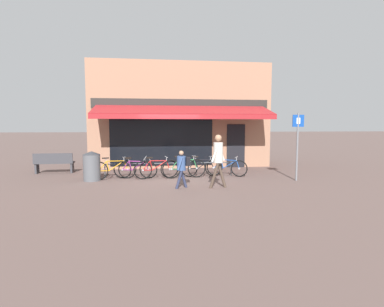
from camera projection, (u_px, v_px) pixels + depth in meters
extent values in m
plane|color=brown|center=(171.00, 177.00, 11.91)|extent=(160.00, 160.00, 0.00)
cube|color=#9E7056|center=(179.00, 116.00, 15.63)|extent=(8.77, 3.00, 5.08)
cube|color=black|center=(162.00, 142.00, 14.13)|extent=(4.82, 0.04, 2.20)
cube|color=black|center=(236.00, 146.00, 14.61)|extent=(0.90, 0.04, 2.10)
cube|color=#282623|center=(182.00, 104.00, 14.08)|extent=(8.33, 0.06, 0.44)
cube|color=maroon|center=(184.00, 110.00, 13.27)|extent=(7.89, 1.77, 0.50)
cube|color=maroon|center=(186.00, 117.00, 12.43)|extent=(7.89, 0.03, 0.20)
cylinder|color=#47494F|center=(170.00, 163.00, 11.88)|extent=(5.12, 0.04, 0.04)
cylinder|color=#47494F|center=(105.00, 171.00, 11.59)|extent=(0.04, 0.04, 0.55)
cylinder|color=#47494F|center=(231.00, 169.00, 12.23)|extent=(0.04, 0.04, 0.55)
torus|color=black|center=(127.00, 169.00, 11.61)|extent=(0.72, 0.32, 0.71)
cylinder|color=#9E9EA3|center=(127.00, 169.00, 11.61)|extent=(0.09, 0.08, 0.08)
torus|color=black|center=(99.00, 171.00, 11.18)|extent=(0.72, 0.32, 0.71)
cylinder|color=#9E9EA3|center=(99.00, 171.00, 11.18)|extent=(0.09, 0.08, 0.08)
cylinder|color=orange|center=(117.00, 166.00, 11.45)|extent=(0.57, 0.24, 0.38)
cylinder|color=orange|center=(115.00, 161.00, 11.43)|extent=(0.65, 0.21, 0.05)
cylinder|color=orange|center=(108.00, 166.00, 11.32)|extent=(0.13, 0.06, 0.37)
cylinder|color=orange|center=(104.00, 171.00, 11.26)|extent=(0.37, 0.14, 0.05)
cylinder|color=orange|center=(103.00, 166.00, 11.24)|extent=(0.31, 0.16, 0.37)
cylinder|color=orange|center=(126.00, 165.00, 11.59)|extent=(0.16, 0.04, 0.34)
cylinder|color=#9E9EA3|center=(106.00, 160.00, 11.30)|extent=(0.06, 0.03, 0.11)
cube|color=black|center=(105.00, 158.00, 11.29)|extent=(0.26, 0.17, 0.06)
cylinder|color=#9E9EA3|center=(124.00, 159.00, 11.57)|extent=(0.04, 0.05, 0.14)
cylinder|color=#9E9EA3|center=(124.00, 157.00, 11.57)|extent=(0.17, 0.51, 0.08)
torus|color=black|center=(148.00, 170.00, 11.55)|extent=(0.71, 0.25, 0.69)
cylinder|color=#9E9EA3|center=(148.00, 170.00, 11.55)|extent=(0.08, 0.08, 0.08)
torus|color=black|center=(122.00, 170.00, 11.57)|extent=(0.71, 0.25, 0.69)
cylinder|color=#9E9EA3|center=(122.00, 170.00, 11.57)|extent=(0.08, 0.08, 0.08)
cylinder|color=#892D7A|center=(138.00, 166.00, 11.52)|extent=(0.56, 0.17, 0.37)
cylinder|color=#892D7A|center=(137.00, 161.00, 11.48)|extent=(0.62, 0.12, 0.05)
cylinder|color=#892D7A|center=(130.00, 166.00, 11.52)|extent=(0.13, 0.09, 0.36)
cylinder|color=#892D7A|center=(127.00, 170.00, 11.57)|extent=(0.36, 0.08, 0.05)
cylinder|color=#892D7A|center=(126.00, 165.00, 11.52)|extent=(0.30, 0.13, 0.36)
cylinder|color=#892D7A|center=(147.00, 166.00, 11.51)|extent=(0.16, 0.07, 0.33)
cylinder|color=#9E9EA3|center=(129.00, 160.00, 11.47)|extent=(0.06, 0.04, 0.11)
cube|color=black|center=(128.00, 158.00, 11.45)|extent=(0.25, 0.14, 0.06)
cylinder|color=#9E9EA3|center=(145.00, 160.00, 11.46)|extent=(0.03, 0.05, 0.14)
cylinder|color=#9E9EA3|center=(145.00, 158.00, 11.44)|extent=(0.10, 0.52, 0.10)
torus|color=black|center=(169.00, 169.00, 11.67)|extent=(0.71, 0.16, 0.71)
cylinder|color=#9E9EA3|center=(169.00, 169.00, 11.67)|extent=(0.08, 0.07, 0.07)
torus|color=black|center=(143.00, 170.00, 11.38)|extent=(0.71, 0.16, 0.71)
cylinder|color=#9E9EA3|center=(143.00, 170.00, 11.38)|extent=(0.08, 0.07, 0.07)
cylinder|color=#B21E1E|center=(159.00, 165.00, 11.54)|extent=(0.57, 0.12, 0.38)
cylinder|color=#B21E1E|center=(158.00, 161.00, 11.51)|extent=(0.63, 0.13, 0.05)
cylinder|color=#B21E1E|center=(151.00, 166.00, 11.45)|extent=(0.12, 0.05, 0.37)
cylinder|color=#B21E1E|center=(148.00, 170.00, 11.43)|extent=(0.36, 0.09, 0.05)
cylinder|color=#B21E1E|center=(147.00, 165.00, 11.40)|extent=(0.31, 0.08, 0.37)
cylinder|color=#B21E1E|center=(168.00, 165.00, 11.63)|extent=(0.15, 0.06, 0.34)
cylinder|color=#9E9EA3|center=(150.00, 160.00, 11.41)|extent=(0.06, 0.03, 0.11)
cube|color=black|center=(149.00, 158.00, 11.40)|extent=(0.25, 0.14, 0.05)
cylinder|color=#9E9EA3|center=(167.00, 159.00, 11.59)|extent=(0.03, 0.03, 0.14)
cylinder|color=#9E9EA3|center=(167.00, 157.00, 11.59)|extent=(0.10, 0.52, 0.03)
torus|color=black|center=(197.00, 168.00, 11.82)|extent=(0.74, 0.19, 0.73)
cylinder|color=#9E9EA3|center=(197.00, 168.00, 11.82)|extent=(0.08, 0.07, 0.07)
torus|color=black|center=(172.00, 169.00, 11.57)|extent=(0.74, 0.19, 0.73)
cylinder|color=#9E9EA3|center=(172.00, 169.00, 11.57)|extent=(0.08, 0.07, 0.07)
cylinder|color=#23703D|center=(187.00, 164.00, 11.72)|extent=(0.56, 0.13, 0.39)
cylinder|color=#23703D|center=(186.00, 160.00, 11.71)|extent=(0.62, 0.11, 0.05)
cylinder|color=#23703D|center=(179.00, 164.00, 11.64)|extent=(0.12, 0.06, 0.39)
cylinder|color=#23703D|center=(176.00, 169.00, 11.61)|extent=(0.36, 0.08, 0.05)
cylinder|color=#23703D|center=(175.00, 164.00, 11.60)|extent=(0.31, 0.10, 0.38)
cylinder|color=#23703D|center=(195.00, 164.00, 11.80)|extent=(0.15, 0.05, 0.35)
cylinder|color=#9E9EA3|center=(178.00, 158.00, 11.62)|extent=(0.06, 0.03, 0.11)
cube|color=black|center=(178.00, 156.00, 11.62)|extent=(0.25, 0.13, 0.06)
cylinder|color=#9E9EA3|center=(194.00, 158.00, 11.78)|extent=(0.03, 0.04, 0.14)
cylinder|color=#9E9EA3|center=(194.00, 156.00, 11.78)|extent=(0.09, 0.52, 0.06)
torus|color=black|center=(213.00, 168.00, 12.13)|extent=(0.69, 0.14, 0.68)
cylinder|color=#9E9EA3|center=(213.00, 168.00, 12.13)|extent=(0.07, 0.07, 0.08)
torus|color=black|center=(189.00, 168.00, 11.97)|extent=(0.69, 0.14, 0.68)
cylinder|color=#9E9EA3|center=(189.00, 168.00, 11.97)|extent=(0.07, 0.07, 0.08)
cylinder|color=black|center=(204.00, 164.00, 12.07)|extent=(0.55, 0.09, 0.36)
cylinder|color=black|center=(203.00, 160.00, 12.07)|extent=(0.60, 0.05, 0.05)
cylinder|color=black|center=(197.00, 164.00, 12.02)|extent=(0.12, 0.08, 0.36)
cylinder|color=black|center=(194.00, 168.00, 12.00)|extent=(0.35, 0.04, 0.05)
cylinder|color=black|center=(193.00, 164.00, 11.99)|extent=(0.30, 0.08, 0.36)
cylinder|color=black|center=(212.00, 164.00, 12.12)|extent=(0.15, 0.08, 0.33)
cylinder|color=#9E9EA3|center=(195.00, 158.00, 12.02)|extent=(0.06, 0.04, 0.11)
cube|color=black|center=(195.00, 157.00, 12.02)|extent=(0.24, 0.11, 0.06)
cylinder|color=#9E9EA3|center=(210.00, 158.00, 12.12)|extent=(0.03, 0.04, 0.14)
cylinder|color=#9E9EA3|center=(210.00, 156.00, 12.12)|extent=(0.04, 0.52, 0.08)
torus|color=black|center=(239.00, 168.00, 11.94)|extent=(0.62, 0.34, 0.67)
cylinder|color=#9E9EA3|center=(239.00, 168.00, 11.94)|extent=(0.09, 0.08, 0.07)
torus|color=black|center=(215.00, 167.00, 12.26)|extent=(0.62, 0.34, 0.67)
cylinder|color=#9E9EA3|center=(215.00, 167.00, 12.26)|extent=(0.09, 0.08, 0.07)
cylinder|color=#1E4793|center=(230.00, 164.00, 12.05)|extent=(0.52, 0.28, 0.36)
cylinder|color=#1E4793|center=(229.00, 160.00, 12.04)|extent=(0.57, 0.31, 0.05)
cylinder|color=#1E4793|center=(222.00, 164.00, 12.15)|extent=(0.11, 0.08, 0.35)
cylinder|color=#1E4793|center=(219.00, 168.00, 12.21)|extent=(0.33, 0.19, 0.05)
cylinder|color=#1E4793|center=(218.00, 163.00, 12.20)|extent=(0.29, 0.16, 0.35)
cylinder|color=#1E4793|center=(238.00, 165.00, 11.94)|extent=(0.14, 0.09, 0.32)
cylinder|color=#9E9EA3|center=(221.00, 158.00, 12.14)|extent=(0.06, 0.04, 0.11)
cube|color=black|center=(221.00, 157.00, 12.14)|extent=(0.26, 0.20, 0.05)
cylinder|color=#9E9EA3|center=(237.00, 159.00, 11.94)|extent=(0.03, 0.03, 0.14)
cylinder|color=#9E9EA3|center=(237.00, 157.00, 11.93)|extent=(0.25, 0.48, 0.02)
cylinder|color=#47382D|center=(214.00, 176.00, 9.75)|extent=(0.35, 0.16, 0.86)
cylinder|color=#47382D|center=(222.00, 175.00, 9.90)|extent=(0.35, 0.16, 0.86)
cylinder|color=beige|center=(218.00, 153.00, 9.76)|extent=(0.36, 0.36, 0.66)
sphere|color=#A87A5B|center=(218.00, 138.00, 9.71)|extent=(0.22, 0.22, 0.22)
cylinder|color=beige|center=(221.00, 152.00, 9.93)|extent=(0.28, 0.09, 0.58)
cylinder|color=beige|center=(215.00, 153.00, 9.59)|extent=(0.28, 0.09, 0.58)
cylinder|color=#282D47|center=(179.00, 180.00, 9.71)|extent=(0.26, 0.11, 0.61)
cylinder|color=#282D47|center=(184.00, 179.00, 9.89)|extent=(0.26, 0.11, 0.61)
cylinder|color=#334C7F|center=(181.00, 163.00, 9.75)|extent=(0.30, 0.30, 0.47)
sphere|color=#A87A5B|center=(181.00, 153.00, 9.72)|extent=(0.15, 0.15, 0.15)
cylinder|color=#334C7F|center=(183.00, 163.00, 9.92)|extent=(0.23, 0.15, 0.42)
cylinder|color=#334C7F|center=(180.00, 164.00, 9.57)|extent=(0.23, 0.15, 0.42)
cube|color=black|center=(188.00, 161.00, 9.78)|extent=(0.15, 0.25, 0.28)
cylinder|color=#515459|center=(92.00, 168.00, 11.09)|extent=(0.62, 0.62, 0.98)
cone|color=#33353A|center=(91.00, 153.00, 11.04)|extent=(0.63, 0.63, 0.12)
cylinder|color=slate|center=(297.00, 147.00, 11.04)|extent=(0.07, 0.07, 2.50)
cube|color=#14429E|center=(298.00, 121.00, 10.94)|extent=(0.44, 0.02, 0.44)
cube|color=white|center=(298.00, 121.00, 10.93)|extent=(0.14, 0.01, 0.22)
cube|color=#38383D|center=(54.00, 163.00, 12.86)|extent=(1.61, 0.47, 0.06)
cube|color=#38383D|center=(53.00, 158.00, 12.66)|extent=(1.60, 0.08, 0.40)
cube|color=#38383D|center=(37.00, 168.00, 12.78)|extent=(0.09, 0.35, 0.45)
cube|color=#38383D|center=(72.00, 168.00, 12.99)|extent=(0.09, 0.35, 0.45)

